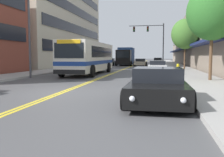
# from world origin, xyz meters

# --- Properties ---
(ground_plane) EXTENTS (240.00, 240.00, 0.00)m
(ground_plane) POSITION_xyz_m (0.00, 37.00, 0.00)
(ground_plane) COLOR #4C4C4F
(sidewalk_left) EXTENTS (3.17, 106.00, 0.16)m
(sidewalk_left) POSITION_xyz_m (-7.08, 37.00, 0.08)
(sidewalk_left) COLOR #9E9B96
(sidewalk_left) RESTS_ON ground_plane
(sidewalk_right) EXTENTS (3.17, 106.00, 0.16)m
(sidewalk_right) POSITION_xyz_m (7.08, 37.00, 0.08)
(sidewalk_right) COLOR #9E9B96
(sidewalk_right) RESTS_ON ground_plane
(centre_line) EXTENTS (0.34, 106.00, 0.01)m
(centre_line) POSITION_xyz_m (0.00, 37.00, 0.00)
(centre_line) COLOR yellow
(centre_line) RESTS_ON ground_plane
(storefront_row_right) EXTENTS (9.10, 68.00, 8.82)m
(storefront_row_right) POSITION_xyz_m (12.90, 37.00, 4.41)
(storefront_row_right) COLOR gray
(storefront_row_right) RESTS_ON ground_plane
(city_bus) EXTENTS (2.83, 10.78, 2.91)m
(city_bus) POSITION_xyz_m (-2.01, 11.70, 1.65)
(city_bus) COLOR silver
(city_bus) RESTS_ON ground_plane
(car_red_parked_left_near) EXTENTS (2.12, 4.35, 1.26)m
(car_red_parked_left_near) POSITION_xyz_m (-4.40, 24.69, 0.59)
(car_red_parked_left_near) COLOR maroon
(car_red_parked_left_near) RESTS_ON ground_plane
(car_silver_parked_left_far) EXTENTS (2.11, 4.20, 1.29)m
(car_silver_parked_left_far) POSITION_xyz_m (-4.32, 33.33, 0.61)
(car_silver_parked_left_far) COLOR #B7B7BC
(car_silver_parked_left_far) RESTS_ON ground_plane
(car_black_parked_right_foreground) EXTENTS (2.21, 4.57, 1.26)m
(car_black_parked_right_foreground) POSITION_xyz_m (4.36, -2.00, 0.59)
(car_black_parked_right_foreground) COLOR black
(car_black_parked_right_foreground) RESTS_ON ground_plane
(car_white_parked_right_mid) EXTENTS (2.18, 4.90, 1.19)m
(car_white_parked_right_mid) POSITION_xyz_m (4.30, 16.52, 0.57)
(car_white_parked_right_mid) COLOR white
(car_white_parked_right_mid) RESTS_ON ground_plane
(car_beige_parked_right_far) EXTENTS (2.09, 4.32, 1.36)m
(car_beige_parked_right_far) POSITION_xyz_m (4.28, 41.32, 0.63)
(car_beige_parked_right_far) COLOR #BCAD89
(car_beige_parked_right_far) RESTS_ON ground_plane
(car_champagne_moving_lead) EXTENTS (2.18, 4.31, 1.25)m
(car_champagne_moving_lead) POSITION_xyz_m (1.32, 32.74, 0.58)
(car_champagne_moving_lead) COLOR beige
(car_champagne_moving_lead) RESTS_ON ground_plane
(box_truck) EXTENTS (2.82, 7.30, 3.21)m
(box_truck) POSITION_xyz_m (-1.46, 34.05, 1.65)
(box_truck) COLOR black
(box_truck) RESTS_ON ground_plane
(traffic_signal_mast) EXTENTS (6.22, 0.38, 7.45)m
(traffic_signal_mast) POSITION_xyz_m (3.22, 34.36, 5.28)
(traffic_signal_mast) COLOR #47474C
(traffic_signal_mast) RESTS_ON ground_plane
(street_lamp_left_near) EXTENTS (2.15, 0.28, 7.50)m
(street_lamp_left_near) POSITION_xyz_m (-5.00, 6.66, 4.47)
(street_lamp_left_near) COLOR #47474C
(street_lamp_left_near) RESTS_ON ground_plane
(street_tree_right_near) EXTENTS (3.18, 3.18, 6.00)m
(street_tree_right_near) POSITION_xyz_m (7.65, 5.73, 4.40)
(street_tree_right_near) COLOR brown
(street_tree_right_near) RESTS_ON sidewalk_right
(street_tree_right_mid) EXTENTS (3.19, 3.19, 5.85)m
(street_tree_right_mid) POSITION_xyz_m (7.40, 19.33, 4.24)
(street_tree_right_mid) COLOR brown
(street_tree_right_mid) RESTS_ON sidewalk_right
(fire_hydrant) EXTENTS (0.33, 0.25, 0.92)m
(fire_hydrant) POSITION_xyz_m (5.95, 9.87, 0.61)
(fire_hydrant) COLOR yellow
(fire_hydrant) RESTS_ON sidewalk_right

